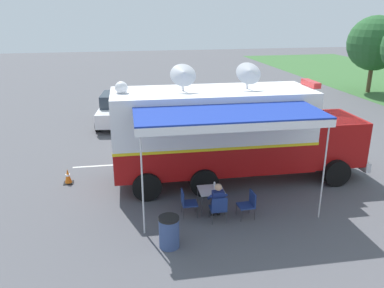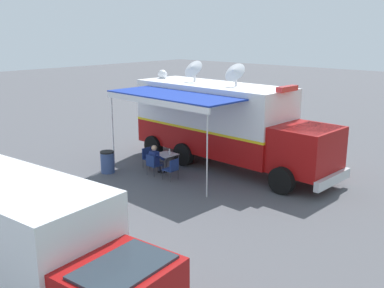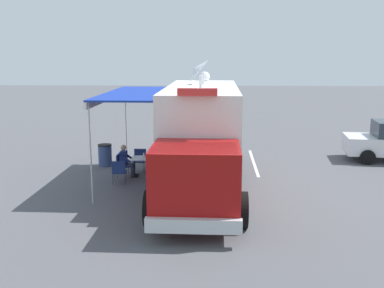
% 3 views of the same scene
% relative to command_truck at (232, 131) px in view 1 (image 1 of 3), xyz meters
% --- Properties ---
extents(ground_plane, '(100.00, 100.00, 0.00)m').
position_rel_command_truck_xyz_m(ground_plane, '(-0.05, -0.75, -1.95)').
color(ground_plane, '#515156').
extents(lot_stripe, '(0.26, 4.80, 0.01)m').
position_rel_command_truck_xyz_m(lot_stripe, '(-2.31, -3.70, -1.94)').
color(lot_stripe, silver).
rests_on(lot_stripe, ground).
extents(command_truck, '(5.02, 9.56, 4.53)m').
position_rel_command_truck_xyz_m(command_truck, '(0.00, 0.00, 0.00)').
color(command_truck, '#9E0F0F').
rests_on(command_truck, ground).
extents(folding_table, '(0.82, 0.82, 0.73)m').
position_rel_command_truck_xyz_m(folding_table, '(2.24, -1.33, -1.27)').
color(folding_table, silver).
rests_on(folding_table, ground).
extents(water_bottle, '(0.07, 0.07, 0.22)m').
position_rel_command_truck_xyz_m(water_bottle, '(2.15, -1.20, -1.11)').
color(water_bottle, silver).
rests_on(water_bottle, folding_table).
extents(folding_chair_at_table, '(0.49, 0.49, 0.87)m').
position_rel_command_truck_xyz_m(folding_chair_at_table, '(3.04, -1.29, -1.43)').
color(folding_chair_at_table, navy).
rests_on(folding_chair_at_table, ground).
extents(folding_chair_beside_table, '(0.49, 0.49, 0.87)m').
position_rel_command_truck_xyz_m(folding_chair_beside_table, '(2.45, -2.18, -1.43)').
color(folding_chair_beside_table, navy).
rests_on(folding_chair_beside_table, ground).
extents(folding_chair_spare_by_truck, '(0.50, 0.50, 0.87)m').
position_rel_command_truck_xyz_m(folding_chair_spare_by_truck, '(2.93, -0.29, -1.43)').
color(folding_chair_spare_by_truck, navy).
rests_on(folding_chair_spare_by_truck, ground).
extents(seated_responder, '(0.67, 0.56, 1.25)m').
position_rel_command_truck_xyz_m(seated_responder, '(2.85, -1.28, -1.30)').
color(seated_responder, navy).
rests_on(seated_responder, ground).
extents(trash_bin, '(0.57, 0.57, 0.91)m').
position_rel_command_truck_xyz_m(trash_bin, '(4.03, -2.95, -1.49)').
color(trash_bin, '#384C7F').
rests_on(trash_bin, ground).
extents(traffic_cone, '(0.36, 0.36, 0.58)m').
position_rel_command_truck_xyz_m(traffic_cone, '(-0.81, -6.11, -1.67)').
color(traffic_cone, black).
rests_on(traffic_cone, ground).
extents(car_behind_truck, '(4.40, 2.42, 1.76)m').
position_rel_command_truck_xyz_m(car_behind_truck, '(-8.56, -4.15, -1.07)').
color(car_behind_truck, silver).
rests_on(car_behind_truck, ground).
extents(tree_far_left, '(4.12, 4.12, 5.83)m').
position_rel_command_truck_xyz_m(tree_far_left, '(-13.96, 15.46, 1.82)').
color(tree_far_left, brown).
rests_on(tree_far_left, ground).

